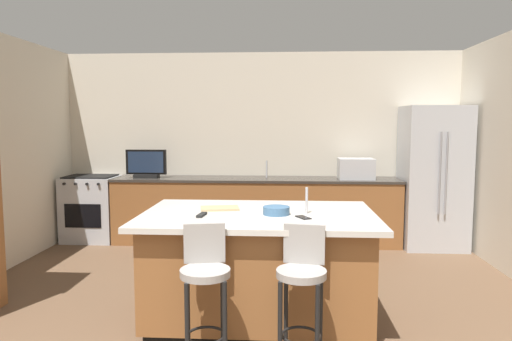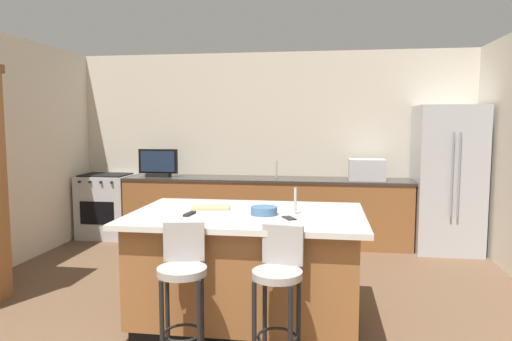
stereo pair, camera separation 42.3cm
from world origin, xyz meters
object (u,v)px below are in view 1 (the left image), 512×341
object	(u,v)px
bar_stool_right	(302,284)
fruit_bowl	(276,211)
cell_phone	(303,217)
refrigerator	(433,177)
tv_remote	(202,215)
bar_stool_left	(205,284)
cutting_board	(220,208)
range_oven	(92,208)
microwave	(356,169)
tv_monitor	(146,165)
kitchen_island	(258,266)

from	to	relation	value
bar_stool_right	fruit_bowl	size ratio (longest dim) A/B	4.50
bar_stool_right	cell_phone	world-z (taller)	bar_stool_right
refrigerator	tv_remote	size ratio (longest dim) A/B	11.28
bar_stool_left	cutting_board	xyz separation A→B (m)	(-0.03, 0.93, 0.35)
cell_phone	cutting_board	distance (m)	0.78
cutting_board	range_oven	bearing A→B (deg)	131.66
microwave	cutting_board	bearing A→B (deg)	-121.92
fruit_bowl	microwave	bearing A→B (deg)	68.62
bar_stool_right	cell_phone	size ratio (longest dim) A/B	6.57
tv_monitor	range_oven	bearing A→B (deg)	176.52
refrigerator	cutting_board	size ratio (longest dim) A/B	5.82
refrigerator	cell_phone	xyz separation A→B (m)	(-1.87, -2.75, -0.02)
tv_monitor	fruit_bowl	xyz separation A→B (m)	(1.88, -2.64, -0.13)
refrigerator	cell_phone	size ratio (longest dim) A/B	12.79
cutting_board	cell_phone	bearing A→B (deg)	-24.50
refrigerator	bar_stool_right	size ratio (longest dim) A/B	1.95
fruit_bowl	cell_phone	bearing A→B (deg)	-29.69
bar_stool_right	cutting_board	distance (m)	1.17
microwave	bar_stool_left	distance (m)	3.77
microwave	fruit_bowl	world-z (taller)	microwave
bar_stool_right	fruit_bowl	distance (m)	0.80
bar_stool_right	kitchen_island	bearing A→B (deg)	123.54
cell_phone	kitchen_island	bearing A→B (deg)	125.45
tv_monitor	cutting_board	size ratio (longest dim) A/B	1.73
tv_remote	cutting_board	xyz separation A→B (m)	(0.10, 0.30, -0.00)
tv_remote	fruit_bowl	bearing A→B (deg)	16.34
bar_stool_right	cutting_board	world-z (taller)	bar_stool_right
refrigerator	fruit_bowl	bearing A→B (deg)	-128.40
range_oven	tv_remote	xyz separation A→B (m)	(2.11, -2.79, 0.48)
cell_phone	bar_stool_left	bearing A→B (deg)	-165.96
microwave	bar_stool_left	size ratio (longest dim) A/B	0.48
tv_remote	cutting_board	world-z (taller)	tv_remote
bar_stool_left	fruit_bowl	distance (m)	0.94
microwave	refrigerator	bearing A→B (deg)	-3.61
range_oven	tv_remote	world-z (taller)	tv_remote
kitchen_island	microwave	world-z (taller)	microwave
microwave	fruit_bowl	distance (m)	2.89
microwave	tv_remote	size ratio (longest dim) A/B	2.82
bar_stool_right	tv_remote	world-z (taller)	bar_stool_right
tv_monitor	bar_stool_right	world-z (taller)	tv_monitor
tv_remote	bar_stool_left	bearing A→B (deg)	-71.21
bar_stool_left	bar_stool_right	distance (m)	0.66
cell_phone	bar_stool_right	bearing A→B (deg)	-120.19
tv_remote	kitchen_island	bearing A→B (deg)	26.97
refrigerator	kitchen_island	bearing A→B (deg)	-131.06
refrigerator	bar_stool_right	world-z (taller)	refrigerator
kitchen_island	tv_monitor	bearing A→B (deg)	123.86
bar_stool_left	bar_stool_right	size ratio (longest dim) A/B	1.01
microwave	cutting_board	distance (m)	2.94
refrigerator	cell_phone	distance (m)	3.32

